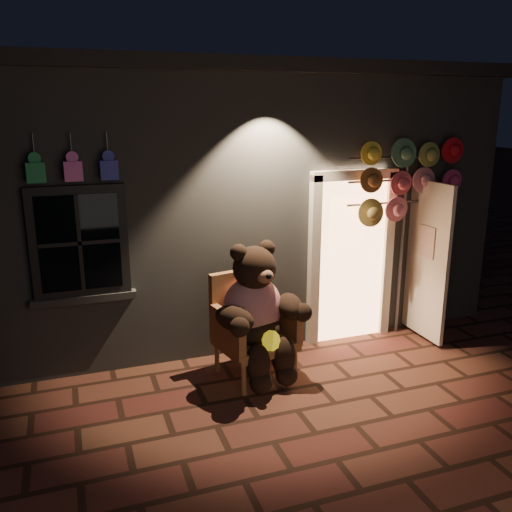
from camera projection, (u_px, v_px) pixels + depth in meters
name	position (u px, v px, depth m)	size (l,w,h in m)	color
ground	(298.00, 411.00, 5.40)	(60.00, 60.00, 0.00)	#573021
shop_building	(198.00, 185.00, 8.57)	(7.30, 5.95, 3.51)	slate
wicker_armchair	(251.00, 325.00, 6.03)	(0.92, 0.86, 1.16)	#AB7642
teddy_bear	(257.00, 312.00, 5.85)	(1.08, 0.94, 1.52)	red
hat_rack	(407.00, 178.00, 6.65)	(1.57, 0.22, 2.54)	#59595E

